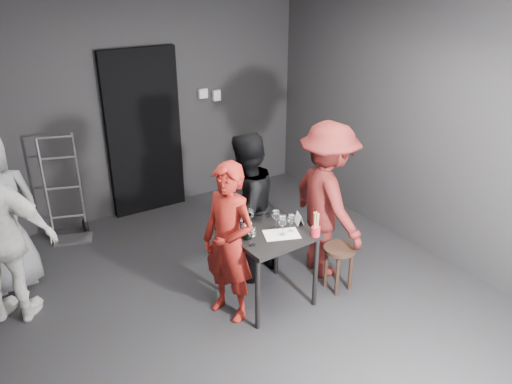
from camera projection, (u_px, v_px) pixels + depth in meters
floor at (245, 301)px, 4.83m from camera, size 4.50×5.00×0.02m
ceiling at (242, 4)px, 3.73m from camera, size 4.50×5.00×0.02m
wall_back at (140, 109)px, 6.21m from camera, size 4.50×0.04×2.70m
wall_right at (422, 130)px, 5.38m from camera, size 0.04×5.00×2.70m
doorway at (144, 133)px, 6.28m from camera, size 0.95×0.10×2.10m
wallbox_upper at (203, 93)px, 6.54m from camera, size 0.12×0.06×0.12m
wallbox_lower at (216, 95)px, 6.66m from camera, size 0.10×0.06×0.14m
hand_truck at (69, 221)px, 5.88m from camera, size 0.42×0.35×1.26m
tasting_table at (268, 240)px, 4.61m from camera, size 0.72×0.72×0.75m
stool at (339, 257)px, 4.88m from camera, size 0.32×0.32×0.47m
server_red at (229, 244)px, 4.37m from camera, size 0.52×0.63×1.47m
woman_black at (245, 206)px, 4.93m from camera, size 0.87×0.67×1.59m
man_maroon at (327, 194)px, 4.98m from camera, size 0.65×1.19×1.76m
tasting_mat at (281, 234)px, 4.50m from camera, size 0.37×0.31×0.00m
wine_glass_a at (252, 236)px, 4.28m from camera, size 0.08×0.08×0.19m
wine_glass_b at (241, 226)px, 4.44m from camera, size 0.09×0.09×0.20m
wine_glass_c at (250, 217)px, 4.59m from camera, size 0.08×0.08×0.20m
wine_glass_d at (282, 225)px, 4.45m from camera, size 0.09×0.09×0.21m
wine_glass_e at (291, 222)px, 4.52m from camera, size 0.07×0.07×0.18m
wine_glass_f at (276, 219)px, 4.56m from camera, size 0.08×0.08×0.20m
wine_bottle at (247, 226)px, 4.38m from camera, size 0.08×0.08×0.33m
breadstick_cup at (316, 225)px, 4.43m from camera, size 0.08×0.08×0.25m
reserved_card at (298, 219)px, 4.68m from camera, size 0.12×0.15×0.10m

